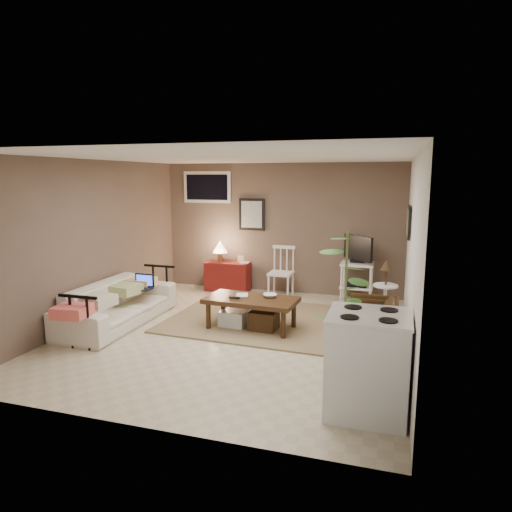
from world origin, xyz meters
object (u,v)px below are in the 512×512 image
(sofa, at_px, (118,297))
(tv_stand, at_px, (357,267))
(armchair, at_px, (371,318))
(stove, at_px, (368,364))
(red_console, at_px, (227,274))
(spindle_chair, at_px, (281,273))
(coffee_table, at_px, (251,311))
(potted_plant, at_px, (345,303))
(side_table, at_px, (386,284))

(sofa, height_order, tv_stand, tv_stand)
(armchair, distance_m, stove, 1.87)
(sofa, relative_size, armchair, 3.20)
(sofa, bearing_deg, red_console, -19.54)
(spindle_chair, distance_m, stove, 4.16)
(coffee_table, xyz_separation_m, armchair, (1.67, -0.04, 0.06))
(armchair, height_order, potted_plant, potted_plant)
(coffee_table, bearing_deg, tv_stand, 55.11)
(red_console, bearing_deg, spindle_chair, -6.48)
(sofa, relative_size, tv_stand, 1.80)
(coffee_table, height_order, side_table, side_table)
(sofa, height_order, potted_plant, potted_plant)
(coffee_table, height_order, armchair, armchair)
(tv_stand, bearing_deg, stove, -83.75)
(red_console, xyz_separation_m, spindle_chair, (1.09, -0.12, 0.10))
(tv_stand, bearing_deg, side_table, -63.46)
(coffee_table, bearing_deg, stove, -47.73)
(tv_stand, bearing_deg, red_console, 177.30)
(spindle_chair, bearing_deg, stove, -65.13)
(armchair, bearing_deg, potted_plant, -7.37)
(sofa, distance_m, tv_stand, 3.94)
(side_table, bearing_deg, coffee_table, -153.94)
(spindle_chair, distance_m, armchair, 2.55)
(spindle_chair, bearing_deg, armchair, -48.55)
(sofa, xyz_separation_m, potted_plant, (3.39, -0.99, 0.46))
(armchair, xyz_separation_m, potted_plant, (-0.21, -1.29, 0.54))
(tv_stand, bearing_deg, coffee_table, -124.89)
(red_console, distance_m, armchair, 3.44)
(tv_stand, xyz_separation_m, armchair, (0.35, -1.92, -0.29))
(red_console, height_order, tv_stand, tv_stand)
(side_table, bearing_deg, red_console, 159.17)
(potted_plant, bearing_deg, tv_stand, 92.45)
(side_table, relative_size, stove, 1.00)
(sofa, distance_m, spindle_chair, 2.93)
(coffee_table, xyz_separation_m, potted_plant, (1.45, -1.33, 0.60))
(potted_plant, height_order, stove, potted_plant)
(red_console, height_order, armchair, red_console)
(armchair, distance_m, potted_plant, 1.42)
(sofa, bearing_deg, spindle_chair, -40.93)
(sofa, height_order, spindle_chair, spindle_chair)
(spindle_chair, bearing_deg, sofa, -130.93)
(tv_stand, distance_m, stove, 3.81)
(sofa, xyz_separation_m, armchair, (3.60, 0.30, -0.08))
(coffee_table, distance_m, tv_stand, 2.32)
(coffee_table, relative_size, tv_stand, 1.14)
(coffee_table, height_order, sofa, sofa)
(spindle_chair, xyz_separation_m, armchair, (1.69, -1.91, -0.10))
(tv_stand, xyz_separation_m, stove, (0.41, -3.79, -0.14))
(sofa, distance_m, stove, 3.99)
(armchair, height_order, stove, stove)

